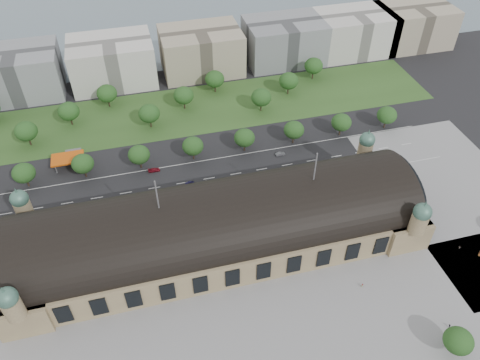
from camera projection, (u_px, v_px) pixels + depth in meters
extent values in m
plane|color=black|center=(220.00, 245.00, 176.50)|extent=(900.00, 900.00, 0.00)
cube|color=tan|center=(219.00, 235.00, 172.47)|extent=(150.00, 40.00, 12.00)
cube|color=tan|center=(28.00, 273.00, 159.82)|extent=(16.00, 43.00, 12.00)
cube|color=tan|center=(384.00, 202.00, 185.11)|extent=(16.00, 43.00, 12.00)
cylinder|color=black|center=(219.00, 224.00, 168.44)|extent=(144.00, 37.60, 37.60)
cylinder|color=black|center=(2.00, 262.00, 153.32)|extent=(1.20, 32.00, 32.00)
cylinder|color=black|center=(402.00, 185.00, 180.87)|extent=(1.20, 32.00, 32.00)
cylinder|color=tan|center=(24.00, 210.00, 168.15)|extent=(6.00, 6.00, 8.00)
sphere|color=#446D5D|center=(19.00, 199.00, 164.46)|extent=(6.40, 6.40, 6.40)
cone|color=#446D5D|center=(16.00, 190.00, 161.77)|extent=(1.00, 1.00, 2.50)
cylinder|color=tan|center=(365.00, 150.00, 193.44)|extent=(6.00, 6.00, 8.00)
sphere|color=#446D5D|center=(367.00, 140.00, 189.75)|extent=(6.40, 6.40, 6.40)
cone|color=#446D5D|center=(369.00, 132.00, 187.06)|extent=(1.00, 1.00, 2.50)
cylinder|color=tan|center=(13.00, 308.00, 138.06)|extent=(6.00, 6.00, 8.00)
sphere|color=#446D5D|center=(7.00, 298.00, 134.37)|extent=(6.40, 6.40, 6.40)
cone|color=#446D5D|center=(2.00, 289.00, 131.68)|extent=(1.00, 1.00, 2.50)
cylinder|color=tan|center=(418.00, 223.00, 163.35)|extent=(6.00, 6.00, 8.00)
sphere|color=#446D5D|center=(423.00, 212.00, 159.66)|extent=(6.40, 6.40, 6.40)
cone|color=#446D5D|center=(426.00, 204.00, 156.97)|extent=(1.00, 1.00, 2.50)
cylinder|color=#59595B|center=(157.00, 195.00, 151.57)|extent=(0.50, 0.50, 12.00)
cylinder|color=#59595B|center=(315.00, 167.00, 161.95)|extent=(0.50, 0.50, 12.00)
cube|color=gray|center=(282.00, 344.00, 146.86)|extent=(190.00, 48.00, 0.12)
cube|color=gray|center=(459.00, 197.00, 195.93)|extent=(56.00, 100.00, 0.12)
cube|color=black|center=(154.00, 188.00, 199.95)|extent=(260.00, 26.00, 0.10)
cube|color=#2E5020|center=(151.00, 116.00, 240.30)|extent=(300.00, 45.00, 0.10)
cube|color=#CB4E0B|center=(68.00, 158.00, 207.38)|extent=(14.00, 9.00, 0.70)
cube|color=#59595B|center=(74.00, 155.00, 214.14)|extent=(7.00, 5.00, 3.20)
cylinder|color=#59595B|center=(56.00, 160.00, 210.32)|extent=(0.50, 0.50, 4.40)
cylinder|color=#59595B|center=(81.00, 156.00, 212.39)|extent=(0.50, 0.50, 4.40)
cylinder|color=#59595B|center=(56.00, 169.00, 205.73)|extent=(0.50, 0.50, 4.40)
cylinder|color=#59595B|center=(82.00, 165.00, 207.81)|extent=(0.50, 0.50, 4.40)
cube|color=gray|center=(17.00, 73.00, 248.64)|extent=(45.00, 32.00, 24.00)
cube|color=silver|center=(112.00, 62.00, 258.07)|extent=(45.00, 32.00, 24.00)
cube|color=tan|center=(201.00, 51.00, 267.51)|extent=(45.00, 32.00, 24.00)
cube|color=gray|center=(284.00, 41.00, 276.94)|extent=(45.00, 32.00, 24.00)
cube|color=silver|center=(354.00, 32.00, 285.44)|extent=(45.00, 32.00, 24.00)
cube|color=tan|center=(413.00, 25.00, 292.99)|extent=(45.00, 32.00, 24.00)
cylinder|color=#2D2116|center=(28.00, 182.00, 199.43)|extent=(0.70, 0.70, 4.32)
ellipsoid|color=#254B1A|center=(24.00, 173.00, 195.89)|extent=(9.60, 9.60, 8.16)
cylinder|color=#2D2116|center=(85.00, 173.00, 203.96)|extent=(0.70, 0.70, 4.32)
ellipsoid|color=#254B1A|center=(83.00, 164.00, 200.42)|extent=(9.60, 9.60, 8.16)
cylinder|color=#2D2116|center=(141.00, 164.00, 208.49)|extent=(0.70, 0.70, 4.32)
ellipsoid|color=#254B1A|center=(139.00, 155.00, 204.95)|extent=(9.60, 9.60, 8.16)
cylinder|color=#2D2116|center=(194.00, 155.00, 213.02)|extent=(0.70, 0.70, 4.32)
ellipsoid|color=#254B1A|center=(193.00, 146.00, 209.47)|extent=(9.60, 9.60, 8.16)
cylinder|color=#2D2116|center=(244.00, 147.00, 217.55)|extent=(0.70, 0.70, 4.32)
ellipsoid|color=#254B1A|center=(244.00, 138.00, 214.00)|extent=(9.60, 9.60, 8.16)
cylinder|color=#2D2116|center=(293.00, 139.00, 222.08)|extent=(0.70, 0.70, 4.32)
ellipsoid|color=#254B1A|center=(294.00, 130.00, 218.53)|extent=(9.60, 9.60, 8.16)
cylinder|color=#2D2116|center=(340.00, 131.00, 226.61)|extent=(0.70, 0.70, 4.32)
ellipsoid|color=#254B1A|center=(341.00, 122.00, 223.06)|extent=(9.60, 9.60, 8.16)
cylinder|color=#2D2116|center=(385.00, 124.00, 231.14)|extent=(0.70, 0.70, 4.32)
ellipsoid|color=#254B1A|center=(387.00, 115.00, 227.59)|extent=(9.60, 9.60, 8.16)
cylinder|color=#2D2116|center=(30.00, 141.00, 220.62)|extent=(0.70, 0.70, 4.68)
ellipsoid|color=#254B1A|center=(26.00, 131.00, 216.78)|extent=(10.40, 10.40, 8.84)
cylinder|color=#2D2116|center=(71.00, 121.00, 232.80)|extent=(0.70, 0.70, 4.68)
ellipsoid|color=#254B1A|center=(69.00, 111.00, 228.96)|extent=(10.40, 10.40, 8.84)
cylinder|color=#2D2116|center=(109.00, 103.00, 244.99)|extent=(0.70, 0.70, 4.68)
ellipsoid|color=#254B1A|center=(107.00, 93.00, 241.15)|extent=(10.40, 10.40, 8.84)
cylinder|color=#2D2116|center=(151.00, 123.00, 231.38)|extent=(0.70, 0.70, 4.68)
ellipsoid|color=#254B1A|center=(149.00, 113.00, 227.53)|extent=(10.40, 10.40, 8.84)
cylinder|color=#2D2116|center=(184.00, 105.00, 243.56)|extent=(0.70, 0.70, 4.68)
ellipsoid|color=#254B1A|center=(184.00, 95.00, 239.72)|extent=(10.40, 10.40, 8.84)
cylinder|color=#2D2116|center=(215.00, 88.00, 255.74)|extent=(0.70, 0.70, 4.68)
ellipsoid|color=#254B1A|center=(215.00, 79.00, 251.90)|extent=(10.40, 10.40, 8.84)
cylinder|color=#2D2116|center=(261.00, 107.00, 242.13)|extent=(0.70, 0.70, 4.68)
ellipsoid|color=#254B1A|center=(261.00, 97.00, 238.29)|extent=(10.40, 10.40, 8.84)
cylinder|color=#2D2116|center=(288.00, 90.00, 254.32)|extent=(0.70, 0.70, 4.68)
ellipsoid|color=#254B1A|center=(289.00, 81.00, 250.48)|extent=(10.40, 10.40, 8.84)
cylinder|color=#2D2116|center=(313.00, 75.00, 266.50)|extent=(0.70, 0.70, 4.68)
ellipsoid|color=#254B1A|center=(314.00, 66.00, 262.66)|extent=(10.40, 10.40, 8.84)
cylinder|color=#2D2116|center=(453.00, 349.00, 143.50)|extent=(0.70, 0.70, 3.96)
ellipsoid|color=#254B1A|center=(458.00, 341.00, 140.25)|extent=(9.00, 9.00, 7.65)
imported|color=gray|center=(15.00, 199.00, 193.90)|extent=(4.88, 2.02, 1.57)
imported|color=black|center=(20.00, 225.00, 183.08)|extent=(5.22, 2.82, 1.39)
imported|color=maroon|center=(154.00, 170.00, 207.55)|extent=(5.25, 2.17, 1.52)
imported|color=#1F1B4D|center=(190.00, 183.00, 201.40)|extent=(4.08, 1.89, 1.36)
imported|color=slate|center=(280.00, 154.00, 215.99)|extent=(4.52, 1.68, 1.48)
imported|color=black|center=(2.00, 236.00, 178.87)|extent=(3.97, 3.65, 1.32)
imported|color=maroon|center=(38.00, 237.00, 178.51)|extent=(5.53, 5.11, 1.44)
imported|color=#1B274C|center=(41.00, 236.00, 178.77)|extent=(5.70, 5.15, 1.59)
imported|color=slate|center=(109.00, 222.00, 184.22)|extent=(4.49, 3.79, 1.45)
imported|color=#BBBBBD|center=(92.00, 220.00, 185.22)|extent=(4.44, 3.88, 1.45)
imported|color=gray|center=(125.00, 214.00, 187.66)|extent=(5.88, 4.97, 1.50)
imported|color=black|center=(121.00, 222.00, 184.41)|extent=(5.35, 4.20, 1.45)
imported|color=red|center=(146.00, 205.00, 190.06)|extent=(12.74, 3.27, 3.53)
imported|color=silver|center=(196.00, 188.00, 197.72)|extent=(12.12, 3.88, 3.32)
imported|color=silver|center=(227.00, 183.00, 200.23)|extent=(10.59, 2.67, 2.94)
imported|color=gray|center=(362.00, 286.00, 162.08)|extent=(0.86, 0.56, 1.65)
imported|color=gray|center=(460.00, 247.00, 174.62)|extent=(0.61, 0.93, 1.80)
imported|color=gray|center=(449.00, 326.00, 150.57)|extent=(0.90, 1.09, 1.57)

